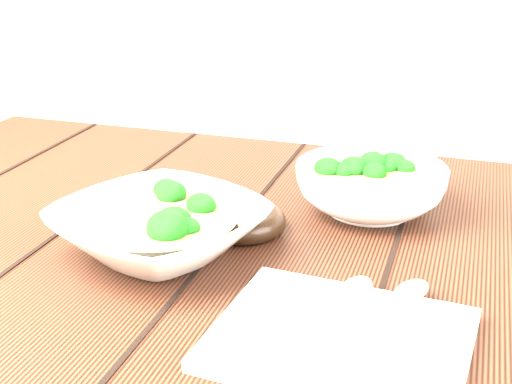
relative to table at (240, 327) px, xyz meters
The scene contains 7 objects.
table is the anchor object (origin of this frame).
soup_bowl_front 0.18m from the table, 146.14° to the right, with size 0.30×0.30×0.07m.
soup_bowl_back 0.25m from the table, 47.14° to the left, with size 0.22×0.22×0.07m.
trivet 0.14m from the table, 102.95° to the left, with size 0.11×0.11×0.03m, color black.
napkin 0.27m from the table, 48.43° to the right, with size 0.23×0.19×0.01m, color beige.
spoon_left 0.24m from the table, 41.43° to the right, with size 0.05×0.19×0.01m.
spoon_right 0.27m from the table, 31.19° to the right, with size 0.08×0.18×0.01m.
Camera 1 is at (0.25, -0.73, 1.12)m, focal length 50.00 mm.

